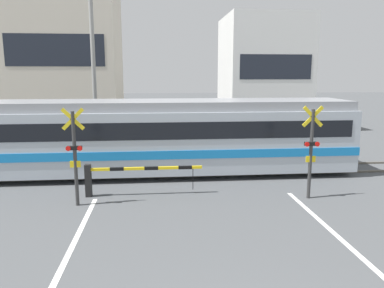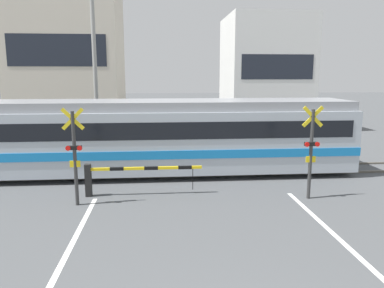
% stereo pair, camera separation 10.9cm
% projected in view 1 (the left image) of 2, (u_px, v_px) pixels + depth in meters
% --- Properties ---
extents(rail_track_near, '(50.00, 0.10, 0.08)m').
position_uv_depth(rail_track_near, '(188.00, 176.00, 14.82)').
color(rail_track_near, '#5B564C').
rests_on(rail_track_near, ground_plane).
extents(rail_track_far, '(50.00, 0.10, 0.08)m').
position_uv_depth(rail_track_far, '(186.00, 167.00, 16.22)').
color(rail_track_far, '#5B564C').
rests_on(rail_track_far, ground_plane).
extents(commuter_train, '(17.84, 3.02, 2.98)m').
position_uv_depth(commuter_train, '(129.00, 135.00, 15.02)').
color(commuter_train, '#ADB7C1').
rests_on(commuter_train, ground_plane).
extents(crossing_barrier_near, '(3.88, 0.20, 1.09)m').
position_uv_depth(crossing_barrier_near, '(119.00, 174.00, 12.39)').
color(crossing_barrier_near, black).
rests_on(crossing_barrier_near, ground_plane).
extents(crossing_barrier_far, '(3.88, 0.20, 1.09)m').
position_uv_depth(crossing_barrier_far, '(233.00, 142.00, 18.34)').
color(crossing_barrier_far, black).
rests_on(crossing_barrier_far, ground_plane).
extents(crossing_signal_left, '(0.68, 0.15, 3.03)m').
position_uv_depth(crossing_signal_left, '(75.00, 153.00, 11.29)').
color(crossing_signal_left, '#333333').
rests_on(crossing_signal_left, ground_plane).
extents(crossing_signal_right, '(0.68, 0.15, 3.03)m').
position_uv_depth(crossing_signal_right, '(311.00, 148.00, 11.98)').
color(crossing_signal_right, '#333333').
rests_on(crossing_signal_right, ground_plane).
extents(pedestrian, '(0.38, 0.22, 1.55)m').
position_uv_depth(pedestrian, '(163.00, 131.00, 21.01)').
color(pedestrian, brown).
rests_on(pedestrian, ground_plane).
extents(building_left_of_street, '(7.32, 6.16, 10.01)m').
position_uv_depth(building_left_of_street, '(67.00, 60.00, 26.51)').
color(building_left_of_street, beige).
rests_on(building_left_of_street, ground_plane).
extents(building_right_of_street, '(5.82, 6.16, 8.19)m').
position_uv_depth(building_right_of_street, '(263.00, 73.00, 28.00)').
color(building_right_of_street, white).
rests_on(building_right_of_street, ground_plane).
extents(utility_pole_streetside, '(0.22, 0.22, 8.07)m').
position_uv_depth(utility_pole_streetside, '(94.00, 74.00, 19.54)').
color(utility_pole_streetside, gray).
rests_on(utility_pole_streetside, ground_plane).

